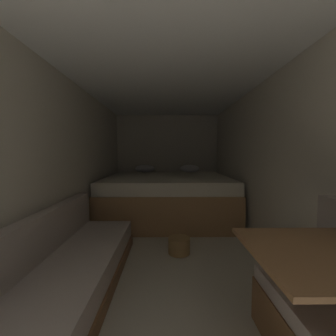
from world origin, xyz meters
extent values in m
plane|color=#B2A893|center=(0.00, 2.16, 0.00)|extent=(7.36, 7.36, 0.00)
cube|color=beige|center=(0.00, 4.86, 1.07)|extent=(2.50, 0.05, 2.14)
cube|color=beige|center=(-1.23, 2.16, 1.07)|extent=(0.05, 5.36, 2.14)
cube|color=beige|center=(1.23, 2.16, 1.07)|extent=(0.05, 5.36, 2.14)
cube|color=white|center=(0.00, 2.16, 2.16)|extent=(2.50, 5.36, 0.05)
cube|color=#9E7247|center=(0.00, 3.75, 0.30)|extent=(2.28, 2.07, 0.59)
cube|color=beige|center=(0.00, 3.75, 0.69)|extent=(2.24, 2.03, 0.20)
ellipsoid|color=white|center=(-0.51, 4.56, 0.88)|extent=(0.44, 0.35, 0.17)
ellipsoid|color=white|center=(0.51, 4.56, 0.88)|extent=(0.44, 0.35, 0.17)
cube|color=brown|center=(-0.83, 1.29, 0.06)|extent=(0.70, 2.42, 0.12)
cube|color=#A8998E|center=(-0.83, 1.29, 0.22)|extent=(0.66, 2.38, 0.20)
cube|color=#A8998E|center=(-1.12, 1.29, 0.51)|extent=(0.12, 2.38, 0.38)
cube|color=brown|center=(0.74, 0.62, 0.74)|extent=(0.67, 0.67, 0.02)
cylinder|color=silver|center=(0.74, 0.79, 0.37)|extent=(0.05, 0.05, 0.73)
cylinder|color=olive|center=(0.14, 2.21, 0.10)|extent=(0.27, 0.27, 0.20)
camera|label=1|loc=(-0.02, -0.40, 1.23)|focal=23.25mm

